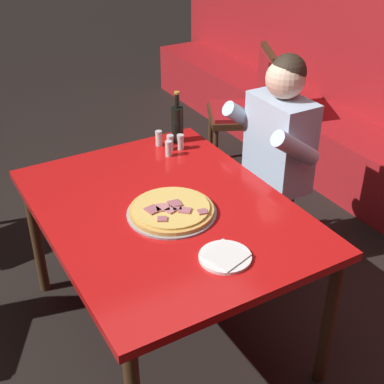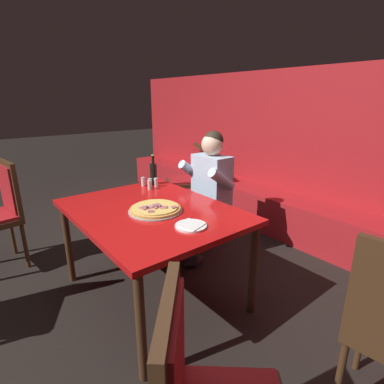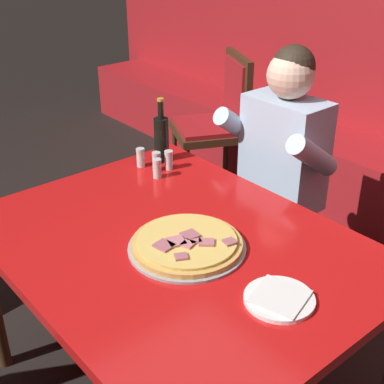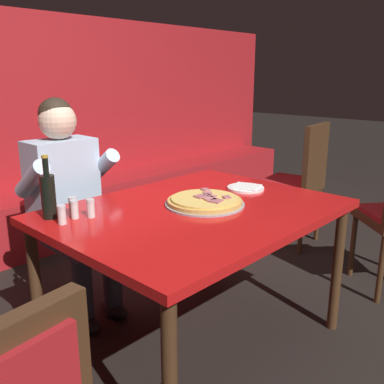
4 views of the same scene
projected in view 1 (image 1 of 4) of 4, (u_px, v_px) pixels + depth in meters
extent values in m
plane|color=black|center=(169.00, 328.00, 2.81)|extent=(24.00, 24.00, 0.00)
cylinder|color=#422816|center=(36.00, 238.00, 2.90)|extent=(0.06, 0.06, 0.72)
cylinder|color=#422816|center=(186.00, 193.00, 3.30)|extent=(0.06, 0.06, 0.72)
cylinder|color=#422816|center=(328.00, 322.00, 2.36)|extent=(0.06, 0.06, 0.72)
cube|color=red|center=(165.00, 211.00, 2.43)|extent=(1.39, 1.06, 0.04)
cylinder|color=#9E9EA3|center=(171.00, 213.00, 2.37)|extent=(0.40, 0.40, 0.01)
cylinder|color=gold|center=(171.00, 210.00, 2.36)|extent=(0.38, 0.38, 0.02)
cylinder|color=#E5BC5B|center=(171.00, 208.00, 2.36)|extent=(0.34, 0.34, 0.01)
cube|color=#C6757A|center=(171.00, 210.00, 2.32)|extent=(0.05, 0.05, 0.01)
cube|color=#A85B66|center=(203.00, 212.00, 2.31)|extent=(0.05, 0.05, 0.01)
cube|color=#A85B66|center=(175.00, 204.00, 2.37)|extent=(0.06, 0.06, 0.01)
cube|color=#A85B66|center=(153.00, 210.00, 2.33)|extent=(0.07, 0.06, 0.01)
cube|color=#A85B66|center=(162.00, 219.00, 2.26)|extent=(0.05, 0.05, 0.01)
cube|color=#B76670|center=(177.00, 209.00, 2.33)|extent=(0.04, 0.04, 0.01)
cube|color=#B76670|center=(185.00, 210.00, 2.32)|extent=(0.07, 0.07, 0.01)
cube|color=#C6757A|center=(163.00, 208.00, 2.34)|extent=(0.07, 0.07, 0.01)
cylinder|color=white|center=(225.00, 257.00, 2.10)|extent=(0.21, 0.21, 0.01)
cube|color=white|center=(225.00, 255.00, 2.09)|extent=(0.19, 0.19, 0.01)
cylinder|color=black|center=(177.00, 125.00, 2.96)|extent=(0.07, 0.07, 0.20)
cylinder|color=black|center=(177.00, 101.00, 2.88)|extent=(0.03, 0.03, 0.08)
cylinder|color=#B29933|center=(177.00, 93.00, 2.86)|extent=(0.03, 0.03, 0.01)
cylinder|color=silver|center=(170.00, 144.00, 2.90)|extent=(0.04, 0.04, 0.07)
cylinder|color=#28231E|center=(170.00, 146.00, 2.90)|extent=(0.03, 0.03, 0.04)
cylinder|color=silver|center=(170.00, 137.00, 2.87)|extent=(0.04, 0.04, 0.01)
cylinder|color=silver|center=(180.00, 143.00, 2.90)|extent=(0.04, 0.04, 0.07)
cylinder|color=#B23323|center=(180.00, 146.00, 2.91)|extent=(0.03, 0.03, 0.04)
cylinder|color=silver|center=(180.00, 136.00, 2.88)|extent=(0.04, 0.04, 0.01)
cylinder|color=silver|center=(159.00, 139.00, 2.94)|extent=(0.04, 0.04, 0.07)
cylinder|color=#516B33|center=(159.00, 142.00, 2.95)|extent=(0.03, 0.03, 0.04)
cylinder|color=silver|center=(159.00, 132.00, 2.92)|extent=(0.04, 0.04, 0.01)
cylinder|color=silver|center=(169.00, 150.00, 2.83)|extent=(0.04, 0.04, 0.07)
cylinder|color=silver|center=(169.00, 152.00, 2.84)|extent=(0.03, 0.03, 0.04)
cylinder|color=silver|center=(168.00, 142.00, 2.81)|extent=(0.04, 0.04, 0.01)
ellipsoid|color=black|center=(220.00, 255.00, 3.28)|extent=(0.11, 0.24, 0.09)
ellipsoid|color=black|center=(239.00, 274.00, 3.13)|extent=(0.11, 0.24, 0.09)
cylinder|color=#282833|center=(221.00, 231.00, 3.18)|extent=(0.11, 0.11, 0.43)
cylinder|color=#282833|center=(240.00, 248.00, 3.03)|extent=(0.11, 0.11, 0.43)
cube|color=#282833|center=(247.00, 194.00, 3.00)|extent=(0.34, 0.40, 0.12)
cube|color=silver|center=(279.00, 143.00, 2.95)|extent=(0.38, 0.22, 0.52)
cylinder|color=silver|center=(245.00, 118.00, 3.04)|extent=(0.09, 0.30, 0.25)
cylinder|color=silver|center=(295.00, 148.00, 2.71)|extent=(0.09, 0.30, 0.25)
sphere|color=beige|center=(285.00, 79.00, 2.76)|extent=(0.21, 0.21, 0.21)
sphere|color=#2D2319|center=(288.00, 72.00, 2.75)|extent=(0.19, 0.19, 0.19)
cylinder|color=#422816|center=(210.00, 135.00, 4.33)|extent=(0.04, 0.04, 0.45)
cylinder|color=#422816|center=(215.00, 157.00, 4.00)|extent=(0.04, 0.04, 0.45)
cylinder|color=#422816|center=(257.00, 134.00, 4.35)|extent=(0.04, 0.04, 0.45)
cylinder|color=#422816|center=(266.00, 155.00, 4.03)|extent=(0.04, 0.04, 0.45)
cube|color=#422816|center=(238.00, 116.00, 4.05)|extent=(0.59, 0.59, 0.05)
cube|color=#A3191E|center=(239.00, 111.00, 4.03)|extent=(0.54, 0.54, 0.03)
cube|color=#422816|center=(267.00, 82.00, 3.92)|extent=(0.41, 0.23, 0.48)
cube|color=#A3191E|center=(264.00, 82.00, 3.92)|extent=(0.33, 0.18, 0.40)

